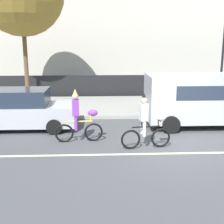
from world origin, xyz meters
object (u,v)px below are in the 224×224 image
(parked_van_silver, at_px, (209,96))
(parked_car_silver, at_px, (24,110))
(parade_cyclist_zebra, at_px, (147,124))
(parade_cyclist_purple, at_px, (79,119))

(parked_van_silver, xyz_separation_m, parked_car_silver, (-7.62, -0.08, -0.50))
(parade_cyclist_zebra, bearing_deg, parked_van_silver, 41.28)
(parked_van_silver, height_order, parked_car_silver, parked_van_silver)
(parade_cyclist_purple, xyz_separation_m, parked_car_silver, (-2.32, 1.77, -0.06))
(parked_van_silver, bearing_deg, parked_car_silver, -179.38)
(parade_cyclist_purple, xyz_separation_m, parade_cyclist_zebra, (2.29, -0.79, 0.00))
(parked_van_silver, bearing_deg, parade_cyclist_purple, -160.76)
(parade_cyclist_zebra, distance_m, parked_car_silver, 5.28)
(parade_cyclist_purple, distance_m, parade_cyclist_zebra, 2.42)
(parked_van_silver, relative_size, parked_car_silver, 1.22)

